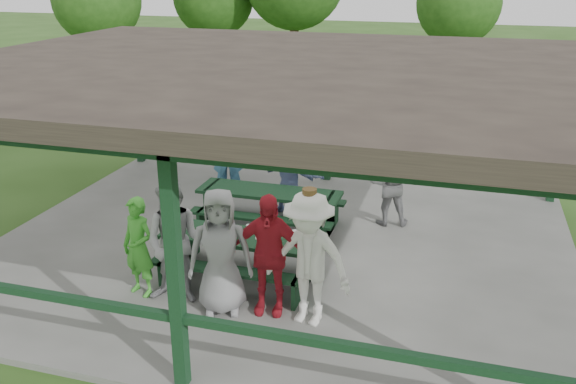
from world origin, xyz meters
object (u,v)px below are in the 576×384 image
(pickup_truck, at_px, (376,102))
(spectator_lblue, at_px, (289,176))
(picnic_table_far, at_px, (269,204))
(contestant_grey_left, at_px, (176,243))
(contestant_white_fedora, at_px, (309,259))
(contestant_green, at_px, (139,247))
(contestant_grey_mid, at_px, (220,252))
(picnic_table_near, at_px, (240,252))
(spectator_blue, at_px, (227,155))
(spectator_grey, at_px, (390,184))
(farm_trailer, at_px, (297,120))
(contestant_red, at_px, (268,254))

(pickup_truck, bearing_deg, spectator_lblue, 173.68)
(picnic_table_far, bearing_deg, spectator_lblue, 80.97)
(contestant_grey_left, distance_m, contestant_white_fedora, 1.98)
(spectator_lblue, bearing_deg, contestant_green, 86.28)
(contestant_grey_mid, height_order, spectator_lblue, contestant_grey_mid)
(contestant_green, xyz_separation_m, contestant_grey_left, (0.62, -0.03, 0.16))
(picnic_table_near, relative_size, pickup_truck, 0.45)
(picnic_table_near, height_order, contestant_green, contestant_green)
(picnic_table_near, relative_size, spectator_blue, 1.40)
(picnic_table_near, distance_m, contestant_grey_left, 1.17)
(spectator_lblue, relative_size, pickup_truck, 0.27)
(spectator_grey, height_order, farm_trailer, spectator_grey)
(contestant_red, distance_m, spectator_grey, 3.81)
(contestant_grey_left, xyz_separation_m, farm_trailer, (-0.73, 9.05, -0.40))
(pickup_truck, height_order, farm_trailer, pickup_truck)
(picnic_table_near, height_order, picnic_table_far, same)
(picnic_table_far, bearing_deg, contestant_white_fedora, -62.44)
(picnic_table_near, relative_size, contestant_white_fedora, 1.25)
(contestant_red, height_order, pickup_truck, contestant_red)
(contestant_grey_left, distance_m, pickup_truck, 11.43)
(pickup_truck, bearing_deg, spectator_grey, -171.76)
(contestant_green, bearing_deg, contestant_white_fedora, 15.25)
(spectator_blue, xyz_separation_m, pickup_truck, (2.07, 7.05, -0.21))
(pickup_truck, bearing_deg, contestant_white_fedora, -178.16)
(contestant_white_fedora, bearing_deg, picnic_table_far, 128.46)
(pickup_truck, bearing_deg, contestant_grey_mid, 175.55)
(contestant_grey_left, relative_size, spectator_blue, 1.05)
(pickup_truck, bearing_deg, picnic_table_far, 173.16)
(contestant_white_fedora, distance_m, spectator_blue, 5.22)
(picnic_table_near, relative_size, farm_trailer, 0.68)
(contestant_green, distance_m, contestant_grey_mid, 1.36)
(contestant_green, bearing_deg, farm_trailer, 106.79)
(spectator_grey, bearing_deg, contestant_green, 36.61)
(pickup_truck, relative_size, farm_trailer, 1.54)
(contestant_grey_mid, xyz_separation_m, pickup_truck, (0.42, 11.45, -0.25))
(contestant_green, bearing_deg, spectator_blue, 110.28)
(contestant_red, bearing_deg, farm_trailer, 97.11)
(picnic_table_near, distance_m, farm_trailer, 8.30)
(picnic_table_far, xyz_separation_m, spectator_blue, (-1.41, 1.46, 0.40))
(contestant_green, distance_m, pickup_truck, 11.48)
(spectator_lblue, height_order, pickup_truck, spectator_lblue)
(picnic_table_far, distance_m, farm_trailer, 6.30)
(contestant_grey_mid, xyz_separation_m, farm_trailer, (-1.45, 9.12, -0.40))
(picnic_table_near, bearing_deg, contestant_green, -146.66)
(contestant_green, bearing_deg, spectator_lblue, 87.69)
(contestant_white_fedora, bearing_deg, spectator_grey, 91.81)
(contestant_grey_mid, relative_size, contestant_white_fedora, 0.94)
(contestant_grey_left, xyz_separation_m, contestant_white_fedora, (1.97, -0.01, 0.04))
(picnic_table_near, height_order, spectator_grey, spectator_grey)
(contestant_grey_left, relative_size, spectator_lblue, 1.23)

